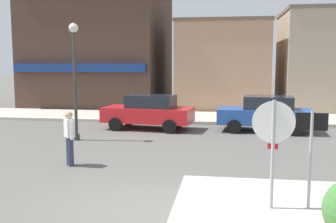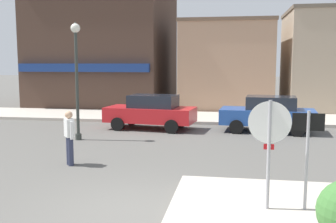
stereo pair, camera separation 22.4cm
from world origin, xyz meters
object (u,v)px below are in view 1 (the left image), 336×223
(parked_car_nearest, at_px, (149,111))
(parked_car_second, at_px, (265,113))
(stop_sign, at_px, (273,140))
(one_way_sign, at_px, (311,150))
(lamp_post, at_px, (75,64))
(pedestrian_crossing_near, at_px, (69,136))

(parked_car_nearest, distance_m, parked_car_second, 5.17)
(stop_sign, xyz_separation_m, parked_car_nearest, (-4.36, 9.62, -0.71))
(stop_sign, bearing_deg, one_way_sign, 7.10)
(lamp_post, xyz_separation_m, parked_car_second, (7.48, 3.04, -2.15))
(parked_car_nearest, height_order, pedestrian_crossing_near, pedestrian_crossing_near)
(one_way_sign, xyz_separation_m, pedestrian_crossing_near, (-6.15, 2.94, -0.46))
(stop_sign, xyz_separation_m, one_way_sign, (0.73, 0.09, -0.19))
(stop_sign, distance_m, parked_car_second, 9.81)
(one_way_sign, distance_m, parked_car_second, 9.68)
(lamp_post, bearing_deg, stop_sign, -45.20)
(one_way_sign, relative_size, parked_car_second, 0.51)
(parked_car_second, bearing_deg, one_way_sign, -90.50)
(one_way_sign, height_order, pedestrian_crossing_near, one_way_sign)
(parked_car_nearest, xyz_separation_m, pedestrian_crossing_near, (-1.06, -6.59, 0.06))
(parked_car_second, relative_size, pedestrian_crossing_near, 2.57)
(stop_sign, bearing_deg, parked_car_nearest, 114.39)
(stop_sign, distance_m, pedestrian_crossing_near, 6.24)
(stop_sign, bearing_deg, pedestrian_crossing_near, 150.78)
(lamp_post, height_order, parked_car_second, lamp_post)
(parked_car_nearest, bearing_deg, parked_car_second, 1.50)
(one_way_sign, bearing_deg, pedestrian_crossing_near, 154.44)
(one_way_sign, height_order, parked_car_nearest, one_way_sign)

